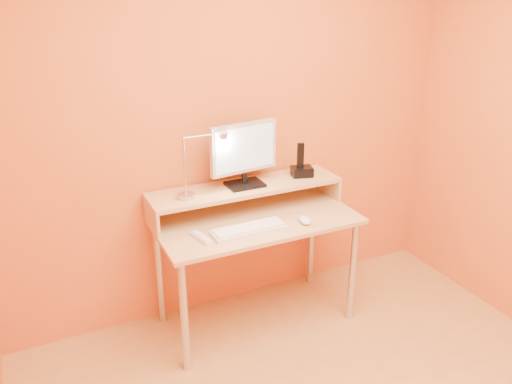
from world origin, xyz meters
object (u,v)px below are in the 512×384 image
lamp_base (186,196)px  mouse (305,220)px  remote_control (201,238)px  monitor_panel (244,148)px  phone_dock (302,171)px  keyboard (249,230)px

lamp_base → mouse: size_ratio=0.88×
remote_control → lamp_base: bearing=78.1°
mouse → monitor_panel: bearing=136.0°
phone_dock → mouse: bearing=-102.2°
monitor_panel → phone_dock: size_ratio=3.38×
lamp_base → keyboard: lamp_base is taller
mouse → lamp_base: bearing=165.2°
keyboard → remote_control: bearing=173.1°
keyboard → lamp_base: bearing=136.6°
monitor_panel → lamp_base: size_ratio=4.40×
phone_dock → remote_control: bearing=-147.4°
keyboard → remote_control: 0.28m
lamp_base → keyboard: size_ratio=0.23×
phone_dock → mouse: phone_dock is taller
keyboard → mouse: bearing=-6.5°
lamp_base → phone_dock: 0.78m
keyboard → remote_control: size_ratio=2.50×
keyboard → mouse: 0.35m
mouse → remote_control: (-0.62, 0.07, -0.01)m
phone_dock → monitor_panel: bearing=-167.1°
monitor_panel → lamp_base: 0.45m
lamp_base → mouse: lamp_base is taller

